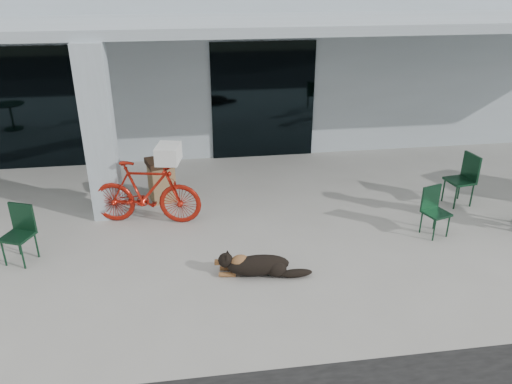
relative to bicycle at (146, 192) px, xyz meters
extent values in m
plane|color=#A3A19A|center=(0.77, -1.90, -0.58)|extent=(80.00, 80.00, 0.00)
cube|color=#9CA9B1|center=(0.77, 6.60, 1.67)|extent=(22.00, 7.00, 4.50)
cube|color=black|center=(-2.43, 3.08, 0.77)|extent=(2.80, 0.06, 2.70)
cube|color=black|center=(2.57, 3.08, 0.77)|extent=(2.40, 0.06, 2.70)
cube|color=#9CA9B1|center=(-0.73, 0.40, 0.98)|extent=(0.50, 0.50, 3.12)
cube|color=#9CA9B1|center=(0.77, 1.70, 2.63)|extent=(22.00, 2.80, 0.18)
imported|color=#A5190D|center=(0.00, 0.00, 0.00)|extent=(2.01, 0.92, 1.17)
cube|color=white|center=(0.44, -0.09, 0.73)|extent=(0.47, 0.57, 0.30)
cylinder|color=white|center=(1.27, -1.67, -0.53)|extent=(0.11, 0.11, 0.11)
camera|label=1|loc=(0.78, -8.18, 3.68)|focal=35.00mm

